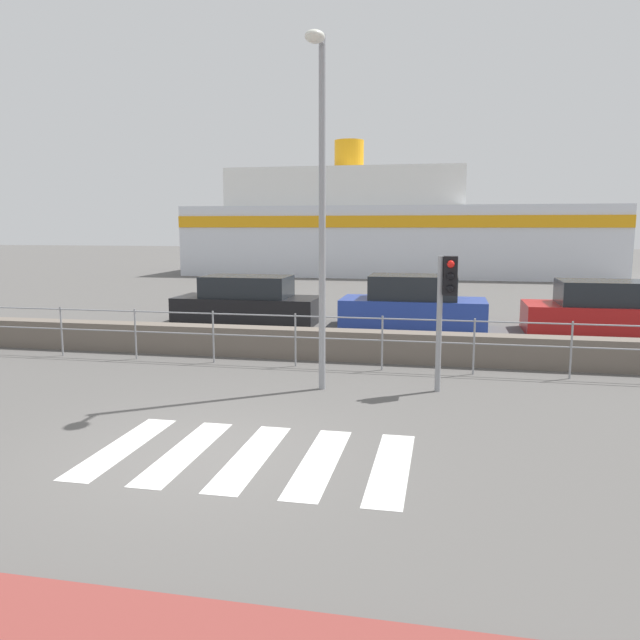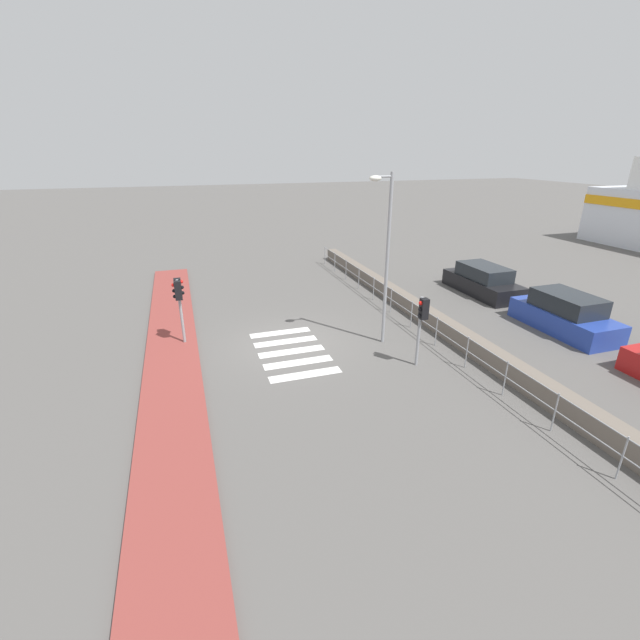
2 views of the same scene
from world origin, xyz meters
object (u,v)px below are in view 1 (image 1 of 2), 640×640
(parked_car_red, at_px, (608,311))
(traffic_light_far, at_px, (446,293))
(parked_car_black, at_px, (247,303))
(parked_car_blue, at_px, (413,305))
(ferry_boat, at_px, (387,230))
(streetlamp, at_px, (321,177))

(parked_car_red, bearing_deg, traffic_light_far, -121.54)
(parked_car_black, distance_m, parked_car_blue, 5.06)
(parked_car_blue, bearing_deg, parked_car_red, 0.00)
(traffic_light_far, bearing_deg, parked_car_black, 130.03)
(parked_car_blue, bearing_deg, ferry_boat, 97.57)
(parked_car_black, bearing_deg, traffic_light_far, -49.97)
(parked_car_red, bearing_deg, parked_car_black, 180.00)
(traffic_light_far, xyz_separation_m, parked_car_black, (-5.99, 7.13, -1.17))
(streetlamp, distance_m, ferry_boat, 28.33)
(traffic_light_far, xyz_separation_m, parked_car_red, (4.38, 7.13, -1.16))
(parked_car_blue, bearing_deg, parked_car_black, 180.00)
(ferry_boat, bearing_deg, traffic_light_far, -82.46)
(ferry_boat, xyz_separation_m, parked_car_red, (8.07, -20.76, -2.08))
(streetlamp, relative_size, parked_car_black, 1.40)
(traffic_light_far, bearing_deg, parked_car_red, 58.46)
(streetlamp, xyz_separation_m, ferry_boat, (-1.52, 28.27, -1.06))
(traffic_light_far, xyz_separation_m, streetlamp, (-2.17, -0.38, 1.98))
(traffic_light_far, distance_m, parked_car_blue, 7.28)
(traffic_light_far, distance_m, streetlamp, 2.97)
(streetlamp, xyz_separation_m, parked_car_red, (6.55, 7.51, -3.14))
(parked_car_black, height_order, parked_car_blue, parked_car_blue)
(ferry_boat, bearing_deg, parked_car_black, -96.32)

